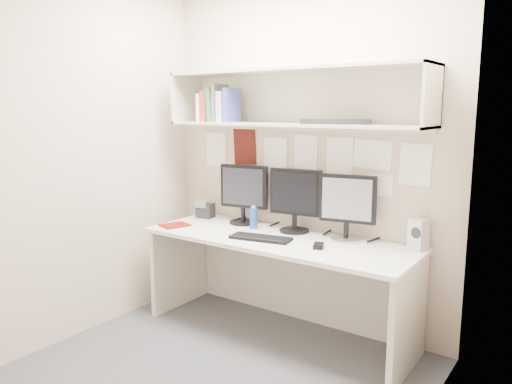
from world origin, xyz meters
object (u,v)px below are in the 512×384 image
Objects in this scene: keyboard at (261,238)px; desk_phone at (205,210)px; monitor_left at (244,192)px; monitor_center at (295,198)px; monitor_right at (347,205)px; speaker at (418,234)px; desk at (278,286)px; maroon_notebook at (175,225)px.

desk_phone reaches higher than keyboard.
monitor_center is (0.48, -0.00, 0.00)m from monitor_left.
monitor_center reaches higher than keyboard.
speaker is at bearing -5.54° from monitor_right.
desk_phone is (-1.29, -0.02, -0.19)m from monitor_right.
keyboard is (-0.07, -0.12, 0.37)m from desk.
keyboard is at bearing -143.55° from speaker.
monitor_right is 1.06× the size of keyboard.
monitor_right is at bearing -9.62° from monitor_left.
monitor_center is 2.26× the size of maroon_notebook.
desk_phone is at bearing 174.69° from monitor_center.
desk is 4.23× the size of monitor_center.
keyboard is at bearing 22.54° from maroon_notebook.
monitor_left is 1.00× the size of monitor_center.
desk is 4.60× the size of keyboard.
monitor_left is at bearing 128.75° from keyboard.
monitor_left is 0.61m from maroon_notebook.
maroon_notebook reaches higher than desk.
monitor_center reaches higher than speaker.
maroon_notebook is at bearing 172.85° from keyboard.
monitor_right is at bearing 35.67° from maroon_notebook.
monitor_left is 1.08× the size of keyboard.
desk is at bearing 30.16° from maroon_notebook.
speaker is 1.28× the size of desk_phone.
maroon_notebook is (-0.79, -0.05, -0.00)m from keyboard.
monitor_right is at bearing -10.14° from desk_phone.
monitor_left is 1.40m from speaker.
maroon_notebook is (-1.77, -0.44, -0.10)m from speaker.
monitor_right is 2.21× the size of maroon_notebook.
speaker is (1.39, 0.04, -0.15)m from monitor_left.
monitor_left is 0.90m from monitor_right.
desk_phone is (-0.79, 0.32, 0.05)m from keyboard.
desk is at bearing -99.37° from monitor_center.
monitor_left is 2.91× the size of desk_phone.
monitor_right is at bearing -159.66° from speaker.
speaker is at bearing 10.28° from keyboard.
monitor_left is 2.25× the size of maroon_notebook.
monitor_left is (-0.47, 0.22, 0.62)m from desk.
keyboard is 0.79m from maroon_notebook.
keyboard is (-0.08, -0.34, -0.25)m from monitor_center.
desk is 0.95m from maroon_notebook.
monitor_center is 0.98m from maroon_notebook.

